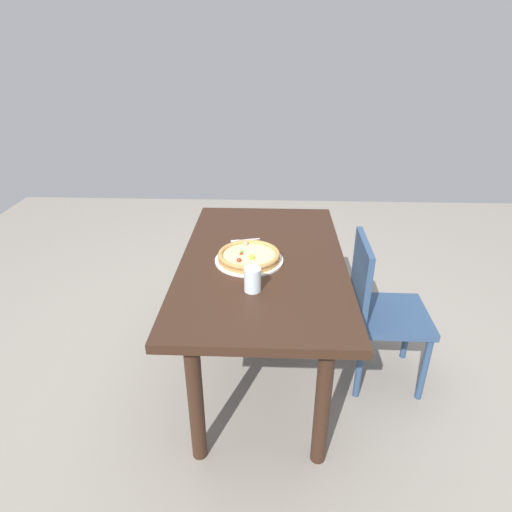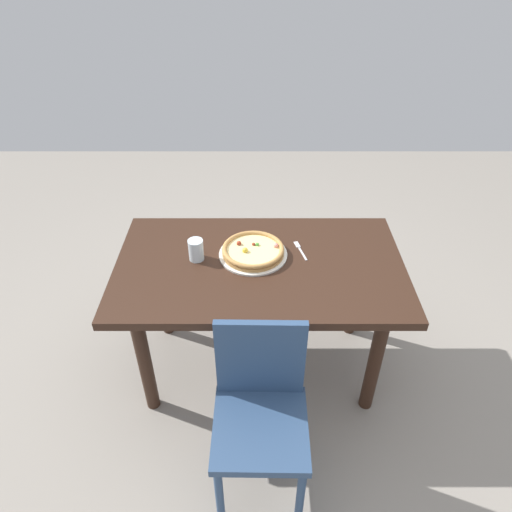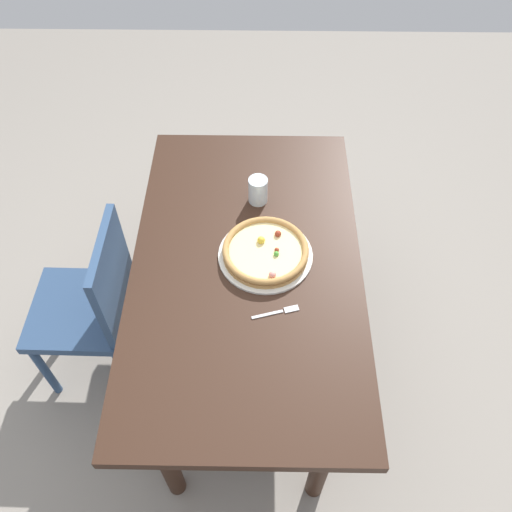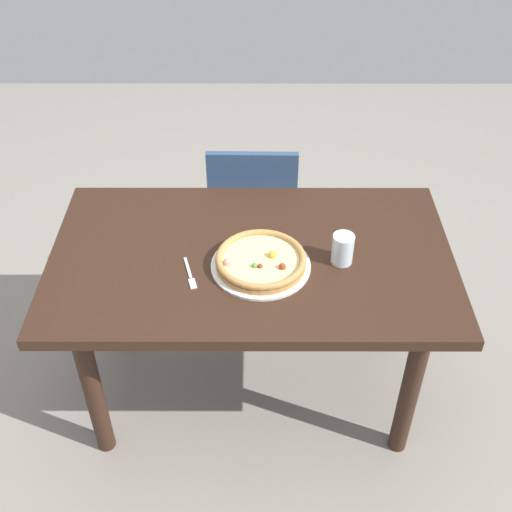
{
  "view_description": "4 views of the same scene",
  "coord_description": "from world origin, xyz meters",
  "views": [
    {
      "loc": [
        -1.96,
        -0.04,
        1.77
      ],
      "look_at": [
        -0.02,
        0.03,
        0.78
      ],
      "focal_mm": 30.14,
      "sensor_mm": 36.0,
      "label": 1
    },
    {
      "loc": [
        -0.02,
        -1.81,
        2.17
      ],
      "look_at": [
        -0.02,
        0.03,
        0.78
      ],
      "focal_mm": 32.44,
      "sensor_mm": 36.0,
      "label": 2
    },
    {
      "loc": [
        1.16,
        0.05,
        2.28
      ],
      "look_at": [
        -0.02,
        0.03,
        0.78
      ],
      "focal_mm": 36.93,
      "sensor_mm": 36.0,
      "label": 3
    },
    {
      "loc": [
        -0.02,
        1.74,
        2.22
      ],
      "look_at": [
        -0.02,
        0.03,
        0.78
      ],
      "focal_mm": 44.84,
      "sensor_mm": 36.0,
      "label": 4
    }
  ],
  "objects": [
    {
      "name": "dining_table",
      "position": [
        0.0,
        0.0,
        0.66
      ],
      "size": [
        1.43,
        0.84,
        0.76
      ],
      "color": "#331E14",
      "rests_on": "ground"
    },
    {
      "name": "plate",
      "position": [
        -0.03,
        0.07,
        0.76
      ],
      "size": [
        0.35,
        0.35,
        0.01
      ],
      "primitive_type": "cylinder",
      "color": "silver",
      "rests_on": "dining_table"
    },
    {
      "name": "pizza",
      "position": [
        -0.03,
        0.07,
        0.79
      ],
      "size": [
        0.31,
        0.31,
        0.05
      ],
      "color": "#B78447",
      "rests_on": "plate"
    },
    {
      "name": "drinking_glass",
      "position": [
        -0.32,
        0.04,
        0.82
      ],
      "size": [
        0.08,
        0.08,
        0.11
      ],
      "primitive_type": "cylinder",
      "color": "silver",
      "rests_on": "dining_table"
    },
    {
      "name": "chair_near",
      "position": [
        0.0,
        -0.63,
        0.47
      ],
      "size": [
        0.41,
        0.41,
        0.86
      ],
      "rotation": [
        0.0,
        0.0,
        3.13
      ],
      "color": "navy",
      "rests_on": "ground"
    },
    {
      "name": "fork",
      "position": [
        0.21,
        0.12,
        0.76
      ],
      "size": [
        0.06,
        0.16,
        0.0
      ],
      "rotation": [
        0.0,
        0.0,
        1.84
      ],
      "color": "silver",
      "rests_on": "dining_table"
    },
    {
      "name": "ground_plane",
      "position": [
        0.0,
        0.0,
        0.0
      ],
      "size": [
        6.0,
        6.0,
        0.0
      ],
      "primitive_type": "plane",
      "color": "gray"
    }
  ]
}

